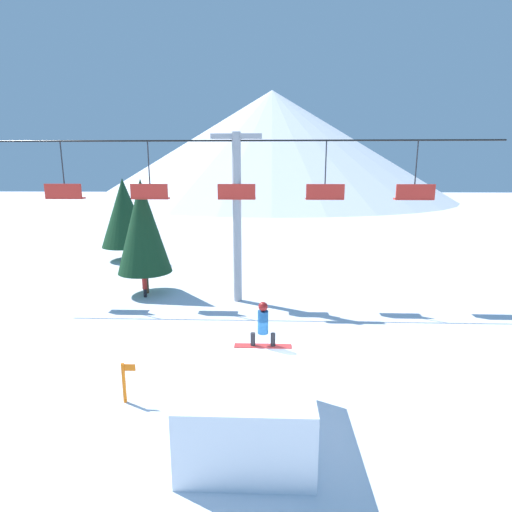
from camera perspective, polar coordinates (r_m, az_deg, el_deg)
The scene contains 9 objects.
ground_plane at distance 11.16m, azimuth 2.65°, elevation -23.52°, with size 220.00×220.00×0.00m, color white.
mountain_ridge at distance 94.62m, azimuth 2.26°, elevation 15.50°, with size 79.50×79.50×23.79m.
snow_ramp at distance 10.47m, azimuth -1.03°, elevation -20.37°, with size 2.98×3.68×1.76m.
snowboarder at distance 11.00m, azimuth 1.00°, elevation -9.80°, with size 1.58×0.29×1.29m.
chairlift at distance 19.40m, azimuth -2.75°, elevation 7.73°, with size 24.72×0.44×8.24m.
pine_tree_near at distance 21.65m, azimuth -15.87°, elevation 4.09°, with size 2.83×2.83×6.08m.
pine_tree_far at distance 30.56m, azimuth -18.30°, elevation 5.89°, with size 3.45×3.45×5.93m.
trail_marker at distance 12.41m, azimuth -18.27°, elevation -16.63°, with size 0.41×0.10×1.20m.
distant_skier at distance 21.56m, azimuth -15.63°, elevation -3.97°, with size 0.24×0.24×1.23m.
Camera 1 is at (-0.14, -9.06, 6.52)m, focal length 28.00 mm.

